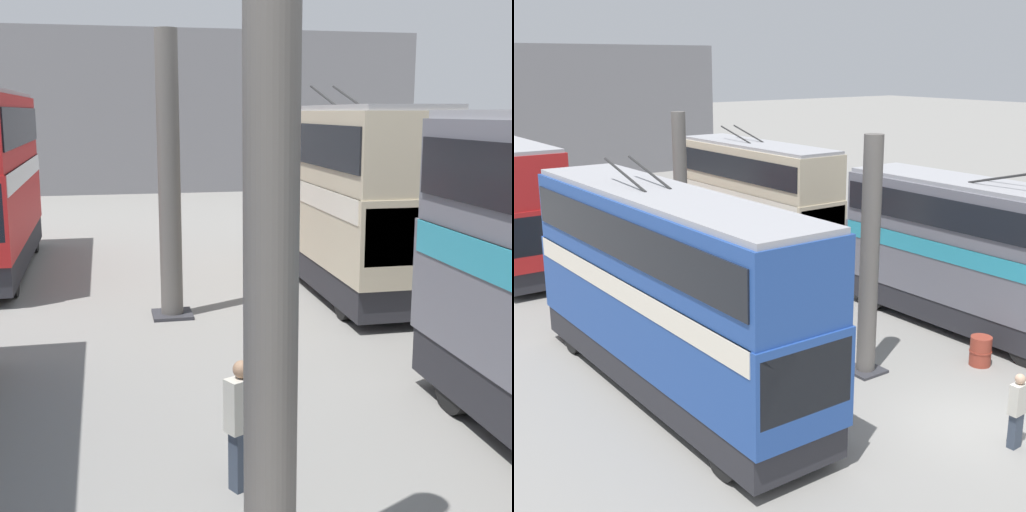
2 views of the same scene
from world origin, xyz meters
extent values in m
cube|color=slate|center=(40.71, 0.00, 4.82)|extent=(0.50, 36.00, 9.65)
cylinder|color=#605B56|center=(3.64, 0.00, 3.34)|extent=(0.53, 0.53, 6.68)
cylinder|color=#605B56|center=(13.97, 0.00, 3.34)|extent=(0.53, 0.53, 6.68)
cube|color=#333338|center=(13.97, 0.00, 0.04)|extent=(0.95, 0.95, 0.08)
cylinder|color=black|center=(7.37, -3.99, 0.54)|extent=(1.07, 0.30, 1.07)
cube|color=black|center=(8.71, -5.04, 2.25)|extent=(0.12, 2.30, 1.24)
cylinder|color=black|center=(12.82, -6.09, 0.46)|extent=(0.91, 0.30, 0.91)
cylinder|color=black|center=(12.82, -3.99, 0.46)|extent=(0.91, 0.30, 0.91)
cylinder|color=black|center=(19.05, -6.09, 0.46)|extent=(0.91, 0.30, 0.91)
cylinder|color=black|center=(19.05, -3.99, 0.46)|extent=(0.91, 0.30, 0.91)
cube|color=#28282D|center=(16.04, -5.04, 0.63)|extent=(9.04, 2.45, 0.76)
cube|color=beige|center=(16.04, -5.04, 2.00)|extent=(9.23, 2.50, 1.99)
cube|color=silver|center=(16.04, -5.04, 2.72)|extent=(8.95, 2.54, 0.55)
cube|color=beige|center=(16.04, -5.04, 3.93)|extent=(9.13, 2.42, 1.88)
cube|color=black|center=(16.04, -5.04, 4.02)|extent=(8.86, 2.51, 1.03)
cube|color=#9E9EA3|center=(16.04, -5.04, 4.94)|extent=(9.04, 2.25, 0.14)
cube|color=black|center=(11.48, -5.04, 2.20)|extent=(0.12, 2.30, 1.27)
cylinder|color=#282828|center=(17.19, -5.39, 5.30)|extent=(2.35, 0.07, 0.65)
cylinder|color=#282828|center=(17.19, -4.69, 5.30)|extent=(2.35, 0.07, 0.65)
cylinder|color=black|center=(16.66, 3.99, 0.53)|extent=(1.07, 0.30, 1.07)
cylinder|color=black|center=(22.98, 3.99, 0.53)|extent=(1.07, 0.30, 1.07)
cube|color=#384251|center=(5.73, -0.12, 0.41)|extent=(0.31, 0.36, 0.82)
cube|color=beige|center=(5.73, -0.12, 1.17)|extent=(0.41, 0.48, 0.71)
sphere|color=#A37A5B|center=(5.73, -0.12, 1.65)|extent=(0.23, 0.23, 0.23)
camera|label=1|loc=(-2.67, 1.50, 4.85)|focal=50.00mm
camera|label=2|loc=(-9.73, 13.22, 8.53)|focal=50.00mm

